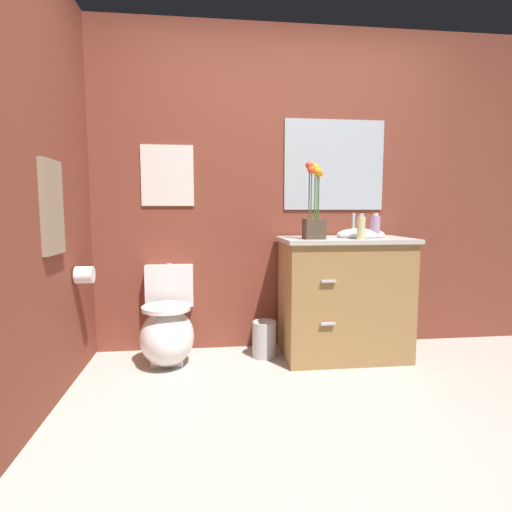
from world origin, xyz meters
name	(u,v)px	position (x,y,z in m)	size (l,w,h in m)	color
ground_plane	(346,447)	(0.00, 0.00, 0.00)	(9.92, 9.92, 0.00)	#B2ADA3
wall_back	(311,191)	(0.20, 1.50, 1.25)	(4.63, 0.05, 2.50)	brown
wall_left	(26,179)	(-1.51, 0.44, 1.25)	(0.05, 4.13, 2.50)	brown
toilet	(168,329)	(-0.92, 1.20, 0.24)	(0.38, 0.59, 0.69)	white
vanity_cabinet	(344,296)	(0.38, 1.17, 0.46)	(0.94, 0.56, 1.08)	#9E7242
flower_vase	(314,214)	(0.12, 1.08, 1.07)	(0.14, 0.14, 0.54)	#4C3D2D
soap_bottle	(375,227)	(0.58, 1.10, 0.98)	(0.07, 0.07, 0.18)	#B28CBF
lotion_bottle	(361,227)	(0.43, 1.00, 0.98)	(0.06, 0.06, 0.18)	beige
trash_bin	(264,339)	(-0.21, 1.22, 0.14)	(0.18, 0.18, 0.27)	#B7B7BC
wall_poster	(167,176)	(-0.92, 1.47, 1.36)	(0.39, 0.01, 0.45)	silver
wall_mirror	(334,165)	(0.38, 1.47, 1.45)	(0.80, 0.01, 0.70)	#B2BCC6
hanging_towel	(52,207)	(-1.47, 0.65, 1.11)	(0.03, 0.28, 0.52)	gray
toilet_paper_roll	(85,275)	(-1.42, 1.00, 0.68)	(0.11, 0.11, 0.11)	white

